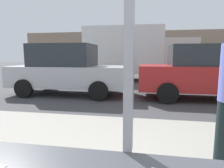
# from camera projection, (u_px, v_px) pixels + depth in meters

# --- Properties ---
(ground_plane) EXTENTS (60.00, 60.00, 0.00)m
(ground_plane) POSITION_uv_depth(u_px,v_px,m) (144.00, 87.00, 8.97)
(ground_plane) COLOR #424244
(sidewalk_strip) EXTENTS (16.00, 2.80, 0.16)m
(sidewalk_strip) POSITION_uv_depth(u_px,v_px,m) (138.00, 155.00, 2.72)
(sidewalk_strip) COLOR #9E998E
(sidewalk_strip) RESTS_ON ground
(building_facade_far) EXTENTS (28.00, 1.20, 4.06)m
(building_facade_far) POSITION_uv_depth(u_px,v_px,m) (146.00, 50.00, 21.94)
(building_facade_far) COLOR gray
(building_facade_far) RESTS_ON ground
(parked_car_silver) EXTENTS (4.24, 1.89, 1.85)m
(parked_car_silver) POSITION_uv_depth(u_px,v_px,m) (68.00, 70.00, 7.29)
(parked_car_silver) COLOR #BCBCC1
(parked_car_silver) RESTS_ON ground
(parked_car_red) EXTENTS (4.58, 1.95, 1.78)m
(parked_car_red) POSITION_uv_depth(u_px,v_px,m) (209.00, 72.00, 6.46)
(parked_car_red) COLOR red
(parked_car_red) RESTS_ON ground
(box_truck) EXTENTS (6.17, 2.44, 3.03)m
(box_truck) POSITION_uv_depth(u_px,v_px,m) (136.00, 52.00, 11.48)
(box_truck) COLOR silver
(box_truck) RESTS_ON ground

